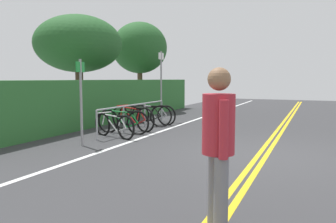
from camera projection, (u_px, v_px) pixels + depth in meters
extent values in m
cube|color=#353538|center=(263.00, 156.00, 6.90)|extent=(38.85, 12.10, 0.05)
cube|color=gold|center=(267.00, 155.00, 6.87)|extent=(34.97, 0.10, 0.00)
cube|color=gold|center=(259.00, 154.00, 6.93)|extent=(34.97, 0.10, 0.00)
cube|color=white|center=(128.00, 143.00, 8.21)|extent=(34.97, 0.12, 0.00)
cylinder|color=#9EA0A5|center=(97.00, 125.00, 8.47)|extent=(0.05, 0.05, 0.78)
cylinder|color=#9EA0A5|center=(124.00, 120.00, 9.65)|extent=(0.05, 0.05, 0.78)
cylinder|color=#9EA0A5|center=(145.00, 115.00, 10.84)|extent=(0.05, 0.05, 0.78)
cylinder|color=#9EA0A5|center=(162.00, 112.00, 12.02)|extent=(0.05, 0.05, 0.78)
cylinder|color=#9EA0A5|center=(135.00, 105.00, 10.21)|extent=(3.91, 0.04, 0.04)
torus|color=black|center=(103.00, 124.00, 9.27)|extent=(0.26, 0.65, 0.66)
torus|color=black|center=(126.00, 128.00, 8.62)|extent=(0.26, 0.65, 0.66)
cylinder|color=white|center=(111.00, 123.00, 9.02)|extent=(0.21, 0.55, 0.45)
cylinder|color=white|center=(112.00, 116.00, 8.96)|extent=(0.24, 0.65, 0.07)
cylinder|color=white|center=(119.00, 125.00, 8.80)|extent=(0.08, 0.17, 0.41)
cylinder|color=white|center=(122.00, 130.00, 8.74)|extent=(0.14, 0.35, 0.17)
cylinder|color=white|center=(123.00, 123.00, 8.68)|extent=(0.11, 0.24, 0.28)
cylinder|color=white|center=(104.00, 119.00, 9.23)|extent=(0.08, 0.14, 0.30)
cube|color=black|center=(120.00, 116.00, 8.73)|extent=(0.14, 0.21, 0.05)
cylinder|color=white|center=(104.00, 113.00, 9.18)|extent=(0.45, 0.17, 0.03)
torus|color=black|center=(108.00, 121.00, 9.80)|extent=(0.07, 0.71, 0.71)
torus|color=black|center=(138.00, 123.00, 9.42)|extent=(0.07, 0.71, 0.71)
cylinder|color=#198C38|center=(119.00, 119.00, 9.65)|extent=(0.05, 0.57, 0.48)
cylinder|color=#198C38|center=(121.00, 112.00, 9.60)|extent=(0.05, 0.67, 0.07)
cylinder|color=#198C38|center=(129.00, 120.00, 9.52)|extent=(0.04, 0.16, 0.43)
cylinder|color=#198C38|center=(133.00, 125.00, 9.49)|extent=(0.04, 0.36, 0.18)
cylinder|color=#198C38|center=(134.00, 118.00, 9.45)|extent=(0.04, 0.25, 0.30)
cylinder|color=#198C38|center=(110.00, 116.00, 9.77)|extent=(0.04, 0.13, 0.32)
cube|color=black|center=(131.00, 112.00, 9.47)|extent=(0.08, 0.20, 0.05)
cylinder|color=#198C38|center=(111.00, 109.00, 9.73)|extent=(0.46, 0.04, 0.03)
torus|color=black|center=(120.00, 117.00, 10.56)|extent=(0.26, 0.75, 0.76)
torus|color=black|center=(145.00, 120.00, 9.87)|extent=(0.26, 0.75, 0.76)
cylinder|color=red|center=(129.00, 115.00, 10.29)|extent=(0.20, 0.61, 0.52)
cylinder|color=red|center=(131.00, 108.00, 10.23)|extent=(0.24, 0.72, 0.07)
cylinder|color=red|center=(138.00, 117.00, 10.06)|extent=(0.08, 0.18, 0.47)
cylinder|color=red|center=(141.00, 122.00, 10.00)|extent=(0.14, 0.39, 0.19)
cylinder|color=red|center=(142.00, 115.00, 9.93)|extent=(0.11, 0.27, 0.32)
cylinder|color=red|center=(121.00, 112.00, 10.51)|extent=(0.07, 0.15, 0.35)
cube|color=black|center=(139.00, 108.00, 9.99)|extent=(0.13, 0.21, 0.05)
cylinder|color=red|center=(123.00, 105.00, 10.45)|extent=(0.45, 0.15, 0.03)
torus|color=black|center=(129.00, 116.00, 11.03)|extent=(0.31, 0.72, 0.74)
torus|color=black|center=(161.00, 116.00, 10.96)|extent=(0.31, 0.72, 0.74)
cylinder|color=black|center=(141.00, 113.00, 10.99)|extent=(0.24, 0.58, 0.51)
cylinder|color=black|center=(143.00, 107.00, 10.97)|extent=(0.28, 0.69, 0.07)
cylinder|color=black|center=(152.00, 114.00, 10.97)|extent=(0.09, 0.17, 0.46)
cylinder|color=black|center=(155.00, 118.00, 10.98)|extent=(0.16, 0.37, 0.19)
cylinder|color=black|center=(157.00, 112.00, 10.95)|extent=(0.12, 0.26, 0.31)
cylinder|color=black|center=(131.00, 111.00, 11.01)|extent=(0.08, 0.14, 0.34)
cube|color=black|center=(154.00, 106.00, 10.94)|extent=(0.14, 0.22, 0.05)
cylinder|color=black|center=(132.00, 105.00, 10.98)|extent=(0.44, 0.18, 0.03)
torus|color=black|center=(141.00, 114.00, 11.79)|extent=(0.10, 0.71, 0.71)
torus|color=black|center=(166.00, 116.00, 11.32)|extent=(0.10, 0.71, 0.71)
cylinder|color=silver|center=(150.00, 112.00, 11.61)|extent=(0.07, 0.59, 0.48)
cylinder|color=silver|center=(152.00, 106.00, 11.55)|extent=(0.08, 0.71, 0.07)
cylinder|color=silver|center=(159.00, 113.00, 11.45)|extent=(0.05, 0.17, 0.43)
cylinder|color=silver|center=(162.00, 117.00, 11.41)|extent=(0.06, 0.38, 0.18)
cylinder|color=silver|center=(164.00, 111.00, 11.36)|extent=(0.05, 0.26, 0.30)
cylinder|color=silver|center=(142.00, 110.00, 11.75)|extent=(0.04, 0.14, 0.32)
cube|color=black|center=(161.00, 106.00, 11.39)|extent=(0.09, 0.20, 0.05)
cylinder|color=silver|center=(143.00, 104.00, 11.71)|extent=(0.46, 0.05, 0.03)
cylinder|color=slate|center=(221.00, 200.00, 3.18)|extent=(0.14, 0.14, 0.83)
cylinder|color=slate|center=(214.00, 190.00, 3.46)|extent=(0.14, 0.14, 0.83)
cylinder|color=#B22633|center=(219.00, 124.00, 3.25)|extent=(0.32, 0.32, 0.59)
sphere|color=#8C6647|center=(219.00, 79.00, 3.21)|extent=(0.23, 0.23, 0.23)
cylinder|color=#B22633|center=(224.00, 130.00, 3.05)|extent=(0.09, 0.09, 0.55)
cylinder|color=#B22633|center=(214.00, 124.00, 3.45)|extent=(0.09, 0.09, 0.55)
cylinder|color=gray|center=(81.00, 103.00, 7.73)|extent=(0.06, 0.06, 2.02)
cube|color=#198C33|center=(80.00, 67.00, 7.65)|extent=(0.36, 0.09, 0.24)
cylinder|color=gray|center=(161.00, 86.00, 12.27)|extent=(0.06, 0.06, 2.58)
cube|color=white|center=(161.00, 56.00, 12.17)|extent=(0.36, 0.05, 0.24)
cube|color=#2D6B30|center=(109.00, 101.00, 12.36)|extent=(12.91, 1.03, 1.53)
cylinder|color=#473323|center=(80.00, 95.00, 12.75)|extent=(0.29, 0.29, 1.92)
ellipsoid|color=#235626|center=(78.00, 44.00, 12.56)|extent=(3.27, 3.27, 2.14)
cylinder|color=brown|center=(140.00, 91.00, 16.27)|extent=(0.24, 0.24, 1.96)
ellipsoid|color=#235626|center=(140.00, 48.00, 16.06)|extent=(2.64, 2.64, 2.45)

